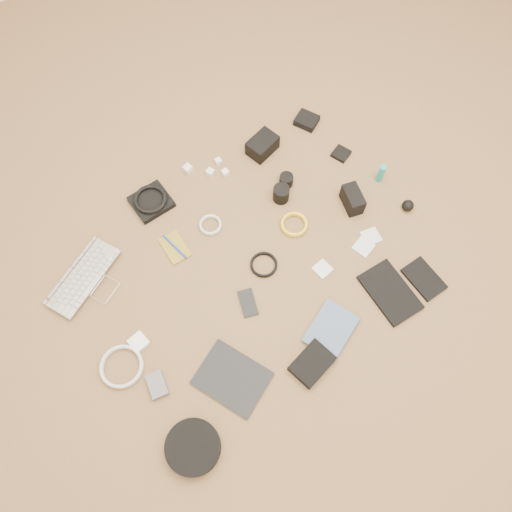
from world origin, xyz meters
TOP-DOWN VIEW (x-y plane):
  - laptop at (-0.55, 0.31)m, footprint 0.40×0.35m
  - headphone_pouch at (-0.18, 0.49)m, footprint 0.16×0.15m
  - headphones at (-0.18, 0.49)m, footprint 0.19×0.19m
  - charger_a at (0.04, 0.54)m, footprint 0.04×0.04m
  - charger_b at (0.11, 0.46)m, footprint 0.04×0.04m
  - charger_c at (0.17, 0.49)m, footprint 0.03×0.03m
  - charger_d at (0.16, 0.43)m, footprint 0.03×0.03m
  - dslr_camera at (0.36, 0.43)m, footprint 0.15×0.12m
  - lens_pouch at (0.62, 0.43)m, footprint 0.12×0.12m
  - notebook_olive at (-0.21, 0.26)m, footprint 0.09×0.14m
  - pen_blue at (-0.21, 0.26)m, footprint 0.03×0.14m
  - cable_white_a at (-0.04, 0.25)m, footprint 0.12×0.12m
  - lens_a at (0.28, 0.19)m, footprint 0.09×0.09m
  - lens_b at (0.34, 0.23)m, footprint 0.07×0.07m
  - card_reader at (0.63, 0.20)m, footprint 0.09×0.09m
  - power_brick at (-0.53, -0.00)m, footprint 0.07×0.07m
  - cable_white_b at (-0.63, -0.04)m, footprint 0.18×0.18m
  - cable_black at (0.04, -0.02)m, footprint 0.13×0.13m
  - cable_yellow at (0.24, 0.05)m, footprint 0.14×0.14m
  - flash at (0.50, -0.02)m, footprint 0.10×0.13m
  - lens_cleaner at (0.68, 0.01)m, footprint 0.03×0.03m
  - battery_charger at (-0.56, -0.17)m, footprint 0.08×0.10m
  - tablet at (-0.32, -0.31)m, footprint 0.27×0.30m
  - phone at (-0.11, -0.11)m, footprint 0.09×0.12m
  - filter_case_left at (0.22, -0.18)m, footprint 0.07×0.07m
  - filter_case_mid at (0.41, -0.20)m, footprint 0.09×0.09m
  - filter_case_right at (0.47, -0.18)m, footprint 0.08×0.08m
  - air_blower at (0.68, -0.17)m, footprint 0.06×0.06m
  - headphone_case at (-0.57, -0.43)m, footprint 0.25×0.25m
  - drive_case at (-0.06, -0.45)m, footprint 0.17×0.13m
  - paperback at (0.11, -0.46)m, footprint 0.24×0.21m
  - notebook_black_a at (0.36, -0.41)m, footprint 0.17×0.25m
  - notebook_black_b at (0.51, -0.45)m, footprint 0.11×0.17m

SIDE VIEW (x-z plane):
  - notebook_olive at x=-0.21m, z-range 0.00..0.01m
  - phone at x=-0.11m, z-range 0.00..0.01m
  - filter_case_left at x=0.22m, z-range 0.00..0.01m
  - filter_case_right at x=0.47m, z-range 0.00..0.01m
  - filter_case_mid at x=0.41m, z-range 0.00..0.01m
  - cable_black at x=0.04m, z-range 0.00..0.01m
  - cable_white_a at x=-0.04m, z-range 0.00..0.01m
  - tablet at x=-0.32m, z-range 0.00..0.01m
  - cable_yellow at x=0.24m, z-range 0.00..0.01m
  - notebook_black_b at x=0.51m, z-range 0.00..0.01m
  - cable_white_b at x=-0.63m, z-range 0.00..0.01m
  - notebook_black_a at x=0.36m, z-range 0.00..0.02m
  - card_reader at x=0.63m, z-range 0.00..0.02m
  - paperback at x=0.11m, z-range 0.00..0.02m
  - pen_blue at x=-0.21m, z-range 0.01..0.02m
  - charger_c at x=0.17m, z-range 0.00..0.02m
  - charger_d at x=0.16m, z-range 0.00..0.03m
  - battery_charger at x=-0.56m, z-range 0.00..0.03m
  - laptop at x=-0.55m, z-range 0.00..0.03m
  - power_brick at x=-0.53m, z-range 0.00..0.03m
  - headphone_pouch at x=-0.18m, z-range 0.00..0.03m
  - charger_b at x=0.11m, z-range 0.00..0.03m
  - charger_a at x=0.04m, z-range 0.00..0.03m
  - lens_pouch at x=0.62m, z-range 0.00..0.03m
  - drive_case at x=-0.06m, z-range 0.00..0.04m
  - air_blower at x=0.68m, z-range 0.00..0.05m
  - headphone_case at x=-0.57m, z-range 0.00..0.05m
  - lens_b at x=0.34m, z-range 0.00..0.05m
  - headphones at x=-0.18m, z-range 0.03..0.05m
  - lens_a at x=0.28m, z-range 0.00..0.07m
  - dslr_camera at x=0.36m, z-range 0.00..0.08m
  - flash at x=0.50m, z-range 0.00..0.09m
  - lens_cleaner at x=0.68m, z-range 0.00..0.10m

